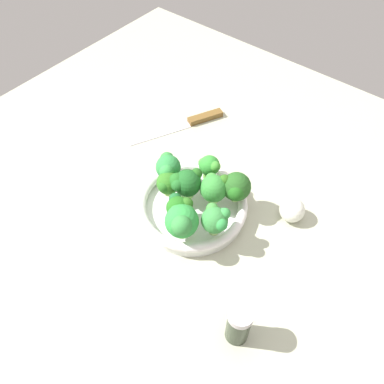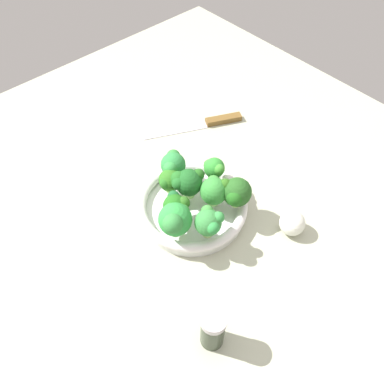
{
  "view_description": "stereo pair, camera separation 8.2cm",
  "coord_description": "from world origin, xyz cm",
  "px_view_note": "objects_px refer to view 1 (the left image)",
  "views": [
    {
      "loc": [
        35.03,
        -39.59,
        70.85
      ],
      "look_at": [
        2.56,
        0.72,
        6.81
      ],
      "focal_mm": 37.37,
      "sensor_mm": 36.0,
      "label": 1
    },
    {
      "loc": [
        41.0,
        -33.93,
        70.85
      ],
      "look_at": [
        2.56,
        0.72,
        6.81
      ],
      "focal_mm": 37.37,
      "sensor_mm": 36.0,
      "label": 2
    }
  ],
  "objects_px": {
    "broccoli_floret_8": "(186,183)",
    "knife": "(189,123)",
    "broccoli_floret_2": "(215,220)",
    "broccoli_floret_4": "(214,188)",
    "broccoli_floret_0": "(169,183)",
    "broccoli_floret_5": "(179,207)",
    "garlic_bulb": "(292,210)",
    "pepper_shaker": "(239,324)",
    "bowl": "(192,206)",
    "broccoli_floret_3": "(168,167)",
    "broccoli_floret_7": "(182,221)",
    "broccoli_floret_6": "(236,187)",
    "broccoli_floret_1": "(209,166)"
  },
  "relations": [
    {
      "from": "broccoli_floret_8",
      "to": "knife",
      "type": "relative_size",
      "value": 0.28
    },
    {
      "from": "broccoli_floret_2",
      "to": "broccoli_floret_4",
      "type": "bearing_deg",
      "value": 128.65
    },
    {
      "from": "broccoli_floret_0",
      "to": "broccoli_floret_5",
      "type": "bearing_deg",
      "value": -31.01
    },
    {
      "from": "garlic_bulb",
      "to": "pepper_shaker",
      "type": "relative_size",
      "value": 0.56
    },
    {
      "from": "bowl",
      "to": "broccoli_floret_4",
      "type": "xyz_separation_m",
      "value": [
        0.03,
        0.03,
        0.05
      ]
    },
    {
      "from": "bowl",
      "to": "broccoli_floret_2",
      "type": "height_order",
      "value": "broccoli_floret_2"
    },
    {
      "from": "broccoli_floret_0",
      "to": "broccoli_floret_3",
      "type": "bearing_deg",
      "value": 132.31
    },
    {
      "from": "broccoli_floret_2",
      "to": "broccoli_floret_8",
      "type": "bearing_deg",
      "value": 160.89
    },
    {
      "from": "broccoli_floret_8",
      "to": "pepper_shaker",
      "type": "xyz_separation_m",
      "value": [
        0.25,
        -0.17,
        -0.03
      ]
    },
    {
      "from": "broccoli_floret_0",
      "to": "broccoli_floret_3",
      "type": "height_order",
      "value": "broccoli_floret_3"
    },
    {
      "from": "broccoli_floret_7",
      "to": "pepper_shaker",
      "type": "xyz_separation_m",
      "value": [
        0.19,
        -0.08,
        -0.04
      ]
    },
    {
      "from": "broccoli_floret_8",
      "to": "broccoli_floret_4",
      "type": "bearing_deg",
      "value": 29.86
    },
    {
      "from": "broccoli_floret_4",
      "to": "garlic_bulb",
      "type": "height_order",
      "value": "broccoli_floret_4"
    },
    {
      "from": "broccoli_floret_4",
      "to": "broccoli_floret_0",
      "type": "bearing_deg",
      "value": -149.7
    },
    {
      "from": "broccoli_floret_4",
      "to": "broccoli_floret_6",
      "type": "height_order",
      "value": "broccoli_floret_6"
    },
    {
      "from": "broccoli_floret_6",
      "to": "broccoli_floret_4",
      "type": "bearing_deg",
      "value": -142.93
    },
    {
      "from": "broccoli_floret_6",
      "to": "garlic_bulb",
      "type": "relative_size",
      "value": 1.28
    },
    {
      "from": "broccoli_floret_2",
      "to": "broccoli_floret_4",
      "type": "height_order",
      "value": "same"
    },
    {
      "from": "broccoli_floret_6",
      "to": "garlic_bulb",
      "type": "height_order",
      "value": "broccoli_floret_6"
    },
    {
      "from": "broccoli_floret_2",
      "to": "broccoli_floret_5",
      "type": "height_order",
      "value": "broccoli_floret_2"
    },
    {
      "from": "garlic_bulb",
      "to": "knife",
      "type": "bearing_deg",
      "value": 164.95
    },
    {
      "from": "broccoli_floret_6",
      "to": "broccoli_floret_7",
      "type": "distance_m",
      "value": 0.14
    },
    {
      "from": "broccoli_floret_1",
      "to": "pepper_shaker",
      "type": "bearing_deg",
      "value": -44.18
    },
    {
      "from": "bowl",
      "to": "broccoli_floret_7",
      "type": "height_order",
      "value": "broccoli_floret_7"
    },
    {
      "from": "broccoli_floret_0",
      "to": "broccoli_floret_5",
      "type": "distance_m",
      "value": 0.07
    },
    {
      "from": "broccoli_floret_2",
      "to": "broccoli_floret_3",
      "type": "bearing_deg",
      "value": 163.88
    },
    {
      "from": "broccoli_floret_4",
      "to": "broccoli_floret_7",
      "type": "height_order",
      "value": "broccoli_floret_7"
    },
    {
      "from": "bowl",
      "to": "broccoli_floret_4",
      "type": "height_order",
      "value": "broccoli_floret_4"
    },
    {
      "from": "broccoli_floret_1",
      "to": "garlic_bulb",
      "type": "xyz_separation_m",
      "value": [
        0.19,
        0.04,
        -0.05
      ]
    },
    {
      "from": "broccoli_floret_6",
      "to": "garlic_bulb",
      "type": "xyz_separation_m",
      "value": [
        0.11,
        0.06,
        -0.05
      ]
    },
    {
      "from": "broccoli_floret_0",
      "to": "broccoli_floret_2",
      "type": "height_order",
      "value": "broccoli_floret_2"
    },
    {
      "from": "garlic_bulb",
      "to": "broccoli_floret_3",
      "type": "bearing_deg",
      "value": -157.46
    },
    {
      "from": "bowl",
      "to": "pepper_shaker",
      "type": "distance_m",
      "value": 0.28
    },
    {
      "from": "broccoli_floret_8",
      "to": "garlic_bulb",
      "type": "bearing_deg",
      "value": 30.85
    },
    {
      "from": "bowl",
      "to": "broccoli_floret_2",
      "type": "distance_m",
      "value": 0.11
    },
    {
      "from": "broccoli_floret_1",
      "to": "broccoli_floret_7",
      "type": "xyz_separation_m",
      "value": [
        0.05,
        -0.15,
        0.01
      ]
    },
    {
      "from": "broccoli_floret_3",
      "to": "broccoli_floret_7",
      "type": "xyz_separation_m",
      "value": [
        0.12,
        -0.09,
        0.01
      ]
    },
    {
      "from": "broccoli_floret_2",
      "to": "broccoli_floret_3",
      "type": "distance_m",
      "value": 0.17
    },
    {
      "from": "broccoli_floret_3",
      "to": "broccoli_floret_6",
      "type": "bearing_deg",
      "value": 17.18
    },
    {
      "from": "broccoli_floret_2",
      "to": "broccoli_floret_3",
      "type": "height_order",
      "value": "same"
    },
    {
      "from": "broccoli_floret_6",
      "to": "pepper_shaker",
      "type": "bearing_deg",
      "value": -53.57
    },
    {
      "from": "bowl",
      "to": "broccoli_floret_5",
      "type": "xyz_separation_m",
      "value": [
        0.01,
        -0.05,
        0.05
      ]
    },
    {
      "from": "broccoli_floret_0",
      "to": "knife",
      "type": "relative_size",
      "value": 0.23
    },
    {
      "from": "broccoli_floret_6",
      "to": "broccoli_floret_2",
      "type": "bearing_deg",
      "value": -79.84
    },
    {
      "from": "broccoli_floret_8",
      "to": "broccoli_floret_1",
      "type": "bearing_deg",
      "value": 85.22
    },
    {
      "from": "bowl",
      "to": "garlic_bulb",
      "type": "relative_size",
      "value": 4.46
    },
    {
      "from": "broccoli_floret_6",
      "to": "broccoli_floret_7",
      "type": "height_order",
      "value": "broccoli_floret_7"
    },
    {
      "from": "broccoli_floret_3",
      "to": "broccoli_floret_5",
      "type": "bearing_deg",
      "value": -37.36
    },
    {
      "from": "broccoli_floret_0",
      "to": "broccoli_floret_6",
      "type": "bearing_deg",
      "value": 32.45
    },
    {
      "from": "broccoli_floret_0",
      "to": "broccoli_floret_2",
      "type": "bearing_deg",
      "value": -7.08
    }
  ]
}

